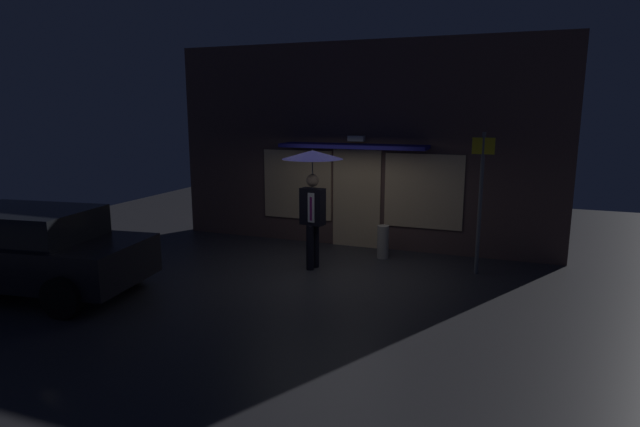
{
  "coord_description": "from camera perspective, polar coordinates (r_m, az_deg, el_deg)",
  "views": [
    {
      "loc": [
        3.32,
        -8.89,
        3.06
      ],
      "look_at": [
        -0.15,
        0.27,
        1.11
      ],
      "focal_mm": 29.23,
      "sensor_mm": 36.0,
      "label": 1
    }
  ],
  "objects": [
    {
      "name": "ground_plane",
      "position": [
        9.97,
        0.28,
        -6.6
      ],
      "size": [
        18.0,
        18.0,
        0.0
      ],
      "primitive_type": "plane",
      "color": "#2D2D33"
    },
    {
      "name": "building_facade",
      "position": [
        11.74,
        4.32,
        7.23
      ],
      "size": [
        8.79,
        1.0,
        4.53
      ],
      "color": "brown",
      "rests_on": "ground"
    },
    {
      "name": "person_with_umbrella",
      "position": [
        9.93,
        -0.83,
        3.91
      ],
      "size": [
        1.16,
        1.16,
        2.31
      ],
      "rotation": [
        0.0,
        0.0,
        -0.16
      ],
      "color": "black",
      "rests_on": "ground"
    },
    {
      "name": "parked_car",
      "position": [
        10.12,
        -29.48,
        -3.48
      ],
      "size": [
        4.22,
        2.37,
        1.44
      ],
      "rotation": [
        0.0,
        0.0,
        0.13
      ],
      "color": "black",
      "rests_on": "ground"
    },
    {
      "name": "street_sign_post",
      "position": [
        10.08,
        17.16,
        1.88
      ],
      "size": [
        0.4,
        0.07,
        2.67
      ],
      "color": "#595B60",
      "rests_on": "ground"
    },
    {
      "name": "sidewalk_bollard",
      "position": [
        10.99,
        6.9,
        -3.1
      ],
      "size": [
        0.24,
        0.24,
        0.69
      ],
      "primitive_type": "cylinder",
      "color": "#B2A899",
      "rests_on": "ground"
    }
  ]
}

